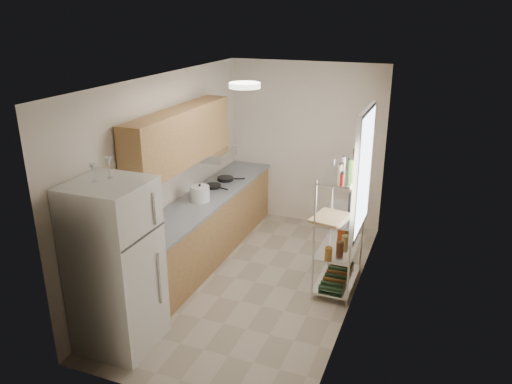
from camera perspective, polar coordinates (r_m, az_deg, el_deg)
room at (r=6.03m, az=-0.12°, el=0.45°), size 2.52×4.42×2.62m
counter_run at (r=7.07m, az=-5.77°, el=-3.98°), size 0.63×3.51×0.90m
upper_cabinets at (r=6.41m, az=-8.66°, el=6.19°), size 0.33×2.20×0.72m
range_hood at (r=7.17m, az=-4.96°, el=4.38°), size 0.50×0.60×0.12m
window at (r=5.97m, az=12.16°, el=2.31°), size 0.06×1.00×1.46m
bakers_rack at (r=6.10m, az=9.74°, el=-1.54°), size 0.45×0.90×1.73m
ceiling_dome at (r=5.45m, az=-1.30°, el=12.10°), size 0.34×0.34×0.05m
refrigerator at (r=5.28m, az=-15.77°, el=-8.19°), size 0.74×0.74×1.80m
wine_glass_a at (r=4.95m, az=-18.11°, el=2.10°), size 0.06×0.06×0.18m
wine_glass_b at (r=5.01m, az=-16.42°, el=2.70°), size 0.07×0.07×0.21m
rice_cooker at (r=6.74m, az=-6.42°, el=-0.18°), size 0.26×0.26×0.21m
frying_pan_large at (r=7.26m, az=-4.94°, el=0.69°), size 0.29×0.29×0.04m
frying_pan_small at (r=7.54m, az=-3.52°, el=1.52°), size 0.32×0.32×0.05m
cutting_board at (r=5.94m, az=8.46°, el=-2.92°), size 0.44×0.52×0.03m
espresso_machine at (r=6.31m, az=11.28°, el=-0.62°), size 0.16×0.22×0.25m
storage_bag at (r=6.57m, az=9.97°, el=-4.32°), size 0.13×0.16×0.16m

